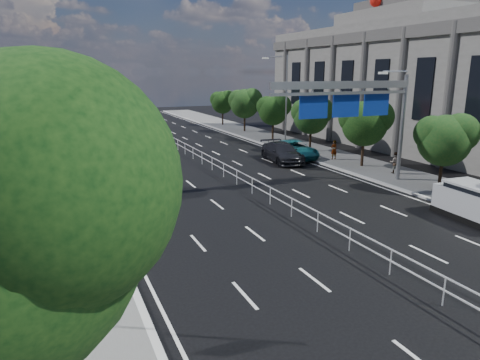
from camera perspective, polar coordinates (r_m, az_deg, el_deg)
ground at (r=17.84m, az=17.53°, el=-10.87°), size 160.00×160.00×0.00m
sidewalk_near at (r=13.99m, az=-23.28°, el=-18.49°), size 5.00×140.00×0.14m
kerb_near at (r=14.13m, az=-12.66°, el=-17.24°), size 0.25×140.00×0.15m
median_fence at (r=36.79m, az=-5.96°, el=3.42°), size 0.05×85.00×1.02m
hedge_near at (r=18.46m, az=-29.35°, el=-10.02°), size 1.00×36.00×0.44m
toilet_sign at (r=12.72m, az=-22.08°, el=-7.20°), size 1.62×0.18×4.34m
overhead_gantry at (r=28.32m, az=15.35°, el=10.16°), size 10.24×0.38×7.45m
streetlight_far at (r=43.67m, az=5.87°, el=11.31°), size 2.78×2.40×9.00m
civic_hall at (r=48.58m, az=22.36°, el=11.88°), size 14.40×36.00×14.35m
near_tree_back at (r=30.04m, az=-25.68°, el=7.57°), size 4.84×4.51×6.69m
far_tree_c at (r=29.48m, az=25.72°, el=5.13°), size 3.52×3.28×4.94m
far_tree_d at (r=34.75m, az=16.39°, el=7.57°), size 3.85×3.59×5.34m
far_tree_e at (r=40.75m, az=9.55°, el=8.65°), size 3.63×3.38×5.13m
far_tree_f at (r=47.18m, az=4.50°, el=9.46°), size 3.52×3.28×5.02m
far_tree_g at (r=53.86m, az=0.68°, el=10.36°), size 3.96×3.69×5.45m
far_tree_h at (r=60.77m, az=-2.31°, el=10.48°), size 3.41×3.18×4.91m
white_minivan at (r=38.70m, az=-15.46°, el=4.01°), size 2.20×4.18×1.74m
red_bus at (r=49.08m, az=-19.66°, el=6.60°), size 3.26×10.19×2.99m
near_car_silver at (r=49.31m, az=-17.63°, el=5.74°), size 1.97×4.04×1.33m
near_car_dark at (r=60.52m, az=-15.96°, el=7.44°), size 2.22×5.02×1.60m
silver_minivan at (r=24.69m, az=29.29°, el=-2.79°), size 2.23×4.62×1.87m
parked_car_teal at (r=37.94m, az=7.25°, el=4.07°), size 2.58×5.50×1.52m
parked_car_dark at (r=36.15m, az=5.64°, el=3.68°), size 2.77×5.69×1.59m
pedestrian_a at (r=37.19m, az=12.41°, el=3.96°), size 0.62×0.42×1.64m
pedestrian_b at (r=33.25m, az=19.97°, el=2.19°), size 0.97×0.96×1.58m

